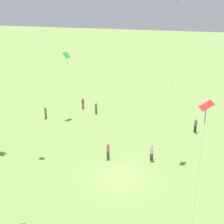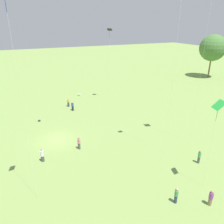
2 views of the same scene
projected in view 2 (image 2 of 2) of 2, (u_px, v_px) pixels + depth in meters
name	position (u px, v px, depth m)	size (l,w,h in m)	color
ground_plane	(57.00, 140.00, 30.76)	(240.00, 240.00, 0.00)	#7A994C
tree_0	(213.00, 48.00, 62.56)	(7.47, 7.47, 12.27)	brown
person_0	(79.00, 143.00, 28.25)	(0.52, 0.52, 1.72)	#4C4C51
person_1	(68.00, 102.00, 42.60)	(0.59, 0.59, 1.73)	#333D5B
person_3	(199.00, 157.00, 25.42)	(0.44, 0.44, 1.69)	#4C4C51
person_4	(176.00, 195.00, 19.76)	(0.46, 0.46, 1.66)	#333D5B
person_5	(42.00, 155.00, 25.71)	(0.52, 0.52, 1.71)	#4C4C51
person_6	(73.00, 106.00, 40.69)	(0.62, 0.62, 1.71)	#232328
person_7	(211.00, 198.00, 19.52)	(0.41, 0.41, 1.63)	#847056
kite_2	(7.00, 11.00, 14.45)	(0.98, 0.86, 17.39)	purple
kite_3	(218.00, 108.00, 18.94)	(1.21, 1.02, 9.12)	green
kite_6	(110.00, 33.00, 41.55)	(1.17, 1.19, 14.28)	black
dog_0	(79.00, 94.00, 49.03)	(0.77, 0.57, 0.50)	silver
picnic_bag_1	(39.00, 121.00, 36.45)	(0.41, 0.41, 0.22)	#262628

